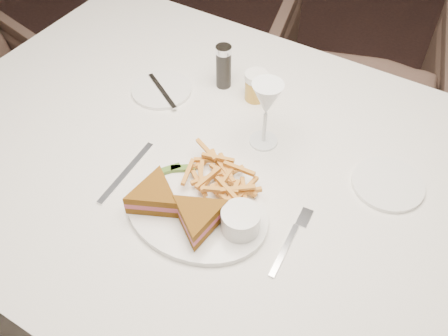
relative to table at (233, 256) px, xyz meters
name	(u,v)px	position (x,y,z in m)	size (l,w,h in m)	color
ground	(167,278)	(-0.27, 0.00, -0.38)	(5.00, 5.00, 0.00)	black
table	(233,256)	(0.00, 0.00, 0.00)	(1.59, 1.06, 0.75)	silver
chair_far	(352,82)	(-0.02, 0.97, -0.04)	(0.66, 0.62, 0.68)	#48342C
table_setting	(219,171)	(-0.01, -0.05, 0.41)	(0.79, 0.58, 0.18)	white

